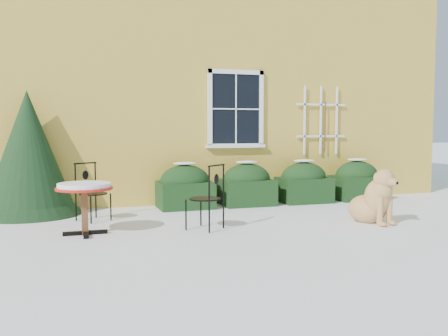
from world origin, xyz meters
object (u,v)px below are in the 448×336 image
object	(u,v)px
bistro_table	(84,192)
dog	(374,201)
patio_chair_far	(92,192)
patio_chair_near	(207,197)
evergreen_shrub	(29,165)

from	to	relation	value
bistro_table	dog	world-z (taller)	dog
patio_chair_far	dog	xyz separation A→B (m)	(4.41, -1.74, -0.11)
patio_chair_far	patio_chair_near	bearing A→B (deg)	-73.00
evergreen_shrub	patio_chair_far	bearing A→B (deg)	-41.90
bistro_table	patio_chair_near	world-z (taller)	patio_chair_near
evergreen_shrub	dog	size ratio (longest dim) A/B	2.13
dog	patio_chair_near	bearing A→B (deg)	159.39
evergreen_shrub	bistro_table	bearing A→B (deg)	-67.56
patio_chair_far	dog	size ratio (longest dim) A/B	0.93
patio_chair_near	patio_chair_far	distance (m)	2.15
evergreen_shrub	bistro_table	xyz separation A→B (m)	(0.87, -2.11, -0.27)
patio_chair_near	patio_chair_far	world-z (taller)	patio_chair_near
evergreen_shrub	patio_chair_far	world-z (taller)	evergreen_shrub
patio_chair_near	evergreen_shrub	bearing A→B (deg)	-82.27
patio_chair_near	dog	xyz separation A→B (m)	(2.76, -0.37, -0.13)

